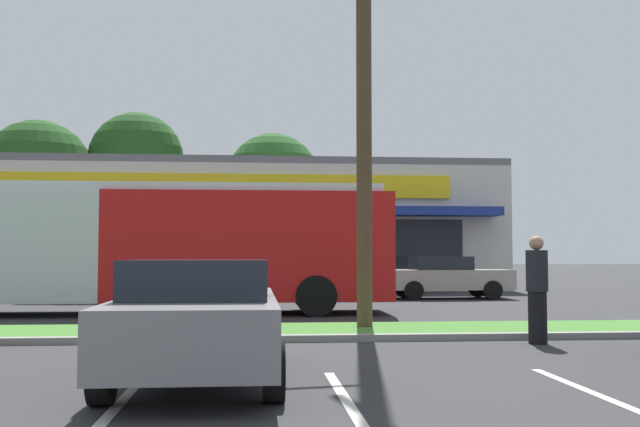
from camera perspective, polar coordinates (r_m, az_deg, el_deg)
grass_median at (r=14.23m, az=-9.16°, el=-8.91°), size 56.00×2.20×0.12m
curb_lip at (r=13.02m, az=-9.55°, el=-9.45°), size 56.00×0.24×0.12m
parking_stripe_1 at (r=7.20m, az=-16.20°, el=-14.97°), size 0.12×4.80×0.01m
parking_stripe_2 at (r=7.30m, az=2.62°, el=-14.93°), size 0.12×4.80×0.01m
parking_stripe_3 at (r=8.15m, az=22.39°, el=-13.46°), size 0.12×4.80×0.01m
storefront_building at (r=35.29m, az=-9.42°, el=-1.07°), size 26.80×11.43×5.53m
tree_left at (r=46.72m, az=-20.75°, el=2.76°), size 6.42×6.42×9.39m
tree_mid_left at (r=47.03m, az=-13.84°, el=4.00°), size 5.74×5.74×10.19m
tree_mid at (r=46.01m, az=-3.62°, el=2.53°), size 5.79×5.79×8.98m
utility_pole at (r=15.12m, az=2.88°, el=14.34°), size 3.13×2.38×11.37m
city_bus at (r=19.47m, az=-13.95°, el=-2.28°), size 12.95×2.71×3.25m
car_0 at (r=26.00m, az=9.55°, el=-4.77°), size 4.29×1.91×1.44m
car_1 at (r=25.16m, az=-16.50°, el=-4.66°), size 4.15×2.00×1.53m
car_4 at (r=9.07m, az=-9.20°, el=-7.83°), size 1.92×4.59×1.44m
pedestrian_by_pole at (r=13.16m, az=16.24°, el=-5.58°), size 0.37×0.37×1.81m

